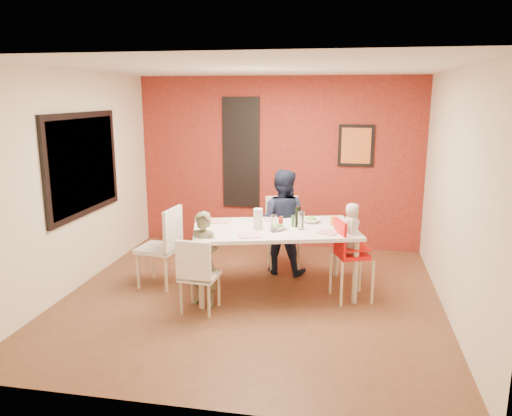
% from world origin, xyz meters
% --- Properties ---
extents(ground, '(4.50, 4.50, 0.00)m').
position_xyz_m(ground, '(0.00, 0.00, 0.00)').
color(ground, brown).
rests_on(ground, ground).
extents(ceiling, '(4.50, 4.50, 0.02)m').
position_xyz_m(ceiling, '(0.00, 0.00, 2.70)').
color(ceiling, silver).
rests_on(ceiling, wall_back).
extents(wall_back, '(4.50, 0.02, 2.70)m').
position_xyz_m(wall_back, '(0.00, 2.25, 1.35)').
color(wall_back, '#F2E6C8').
rests_on(wall_back, ground).
extents(wall_front, '(4.50, 0.02, 2.70)m').
position_xyz_m(wall_front, '(0.00, -2.25, 1.35)').
color(wall_front, '#F2E6C8').
rests_on(wall_front, ground).
extents(wall_left, '(0.02, 4.50, 2.70)m').
position_xyz_m(wall_left, '(-2.25, 0.00, 1.35)').
color(wall_left, '#F2E6C8').
rests_on(wall_left, ground).
extents(wall_right, '(0.02, 4.50, 2.70)m').
position_xyz_m(wall_right, '(2.25, 0.00, 1.35)').
color(wall_right, '#F2E6C8').
rests_on(wall_right, ground).
extents(brick_accent_wall, '(4.50, 0.02, 2.70)m').
position_xyz_m(brick_accent_wall, '(0.00, 2.23, 1.35)').
color(brick_accent_wall, maroon).
rests_on(brick_accent_wall, ground).
extents(picture_window_frame, '(0.05, 1.70, 1.30)m').
position_xyz_m(picture_window_frame, '(-2.22, 0.20, 1.55)').
color(picture_window_frame, black).
rests_on(picture_window_frame, wall_left).
extents(picture_window_pane, '(0.02, 1.55, 1.15)m').
position_xyz_m(picture_window_pane, '(-2.21, 0.20, 1.55)').
color(picture_window_pane, black).
rests_on(picture_window_pane, wall_left).
extents(glassblock_strip, '(0.55, 0.03, 1.70)m').
position_xyz_m(glassblock_strip, '(-0.60, 2.21, 1.50)').
color(glassblock_strip, silver).
rests_on(glassblock_strip, wall_back).
extents(glassblock_surround, '(0.60, 0.03, 1.76)m').
position_xyz_m(glassblock_surround, '(-0.60, 2.21, 1.50)').
color(glassblock_surround, black).
rests_on(glassblock_surround, wall_back).
extents(art_print_frame, '(0.54, 0.03, 0.64)m').
position_xyz_m(art_print_frame, '(1.20, 2.21, 1.65)').
color(art_print_frame, black).
rests_on(art_print_frame, wall_back).
extents(art_print_canvas, '(0.44, 0.01, 0.54)m').
position_xyz_m(art_print_canvas, '(1.20, 2.19, 1.65)').
color(art_print_canvas, orange).
rests_on(art_print_canvas, wall_back).
extents(dining_table, '(2.19, 1.58, 0.82)m').
position_xyz_m(dining_table, '(0.24, 0.27, 0.75)').
color(dining_table, white).
rests_on(dining_table, ground).
extents(chair_near, '(0.43, 0.43, 0.87)m').
position_xyz_m(chair_near, '(-0.51, -0.54, 0.49)').
color(chair_near, white).
rests_on(chair_near, ground).
extents(chair_far, '(0.57, 0.57, 1.00)m').
position_xyz_m(chair_far, '(0.22, 1.21, 0.56)').
color(chair_far, silver).
rests_on(chair_far, ground).
extents(chair_left, '(0.53, 0.53, 1.03)m').
position_xyz_m(chair_left, '(-1.16, 0.18, 0.58)').
color(chair_left, silver).
rests_on(chair_left, ground).
extents(high_chair, '(0.53, 0.53, 0.98)m').
position_xyz_m(high_chair, '(1.14, 0.17, 0.59)').
color(high_chair, red).
rests_on(high_chair, ground).
extents(child_near, '(0.46, 0.36, 1.12)m').
position_xyz_m(child_near, '(-0.50, -0.30, 0.56)').
color(child_near, '#616145').
rests_on(child_near, ground).
extents(child_far, '(0.77, 0.64, 1.44)m').
position_xyz_m(child_far, '(0.24, 0.96, 0.72)').
color(child_far, '#151B31').
rests_on(child_far, ground).
extents(toddler, '(0.22, 0.31, 0.60)m').
position_xyz_m(toddler, '(1.17, 0.19, 0.88)').
color(toddler, beige).
rests_on(toddler, high_chair).
extents(plate_near_left, '(0.31, 0.31, 0.01)m').
position_xyz_m(plate_near_left, '(0.00, -0.14, 0.83)').
color(plate_near_left, white).
rests_on(plate_near_left, dining_table).
extents(plate_far_mid, '(0.23, 0.23, 0.01)m').
position_xyz_m(plate_far_mid, '(0.15, 0.63, 0.83)').
color(plate_far_mid, white).
rests_on(plate_far_mid, dining_table).
extents(plate_near_right, '(0.28, 0.28, 0.01)m').
position_xyz_m(plate_near_right, '(0.89, 0.15, 0.83)').
color(plate_near_right, silver).
rests_on(plate_near_right, dining_table).
extents(plate_far_left, '(0.26, 0.26, 0.01)m').
position_xyz_m(plate_far_left, '(-0.49, 0.41, 0.83)').
color(plate_far_left, white).
rests_on(plate_far_left, dining_table).
extents(salad_bowl_a, '(0.27, 0.27, 0.05)m').
position_xyz_m(salad_bowl_a, '(0.29, 0.18, 0.85)').
color(salad_bowl_a, white).
rests_on(salad_bowl_a, dining_table).
extents(salad_bowl_b, '(0.27, 0.27, 0.06)m').
position_xyz_m(salad_bowl_b, '(0.66, 0.60, 0.85)').
color(salad_bowl_b, white).
rests_on(salad_bowl_b, dining_table).
extents(wine_bottle, '(0.07, 0.07, 0.26)m').
position_xyz_m(wine_bottle, '(0.51, 0.35, 0.95)').
color(wine_bottle, black).
rests_on(wine_bottle, dining_table).
extents(wine_glass_a, '(0.07, 0.07, 0.21)m').
position_xyz_m(wine_glass_a, '(0.26, 0.07, 0.93)').
color(wine_glass_a, white).
rests_on(wine_glass_a, dining_table).
extents(wine_glass_b, '(0.08, 0.08, 0.22)m').
position_xyz_m(wine_glass_b, '(0.56, 0.25, 0.93)').
color(wine_glass_b, white).
rests_on(wine_glass_b, dining_table).
extents(paper_towel_roll, '(0.11, 0.11, 0.25)m').
position_xyz_m(paper_towel_roll, '(0.05, 0.15, 0.95)').
color(paper_towel_roll, silver).
rests_on(paper_towel_roll, dining_table).
extents(condiment_red, '(0.03, 0.03, 0.13)m').
position_xyz_m(condiment_red, '(0.30, 0.26, 0.89)').
color(condiment_red, red).
rests_on(condiment_red, dining_table).
extents(condiment_green, '(0.04, 0.04, 0.14)m').
position_xyz_m(condiment_green, '(0.45, 0.36, 0.89)').
color(condiment_green, '#397928').
rests_on(condiment_green, dining_table).
extents(condiment_brown, '(0.04, 0.04, 0.14)m').
position_xyz_m(condiment_brown, '(0.32, 0.30, 0.89)').
color(condiment_brown, brown).
rests_on(condiment_brown, dining_table).
extents(sippy_cup, '(0.07, 0.07, 0.12)m').
position_xyz_m(sippy_cup, '(0.94, 0.49, 0.88)').
color(sippy_cup, orange).
rests_on(sippy_cup, dining_table).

